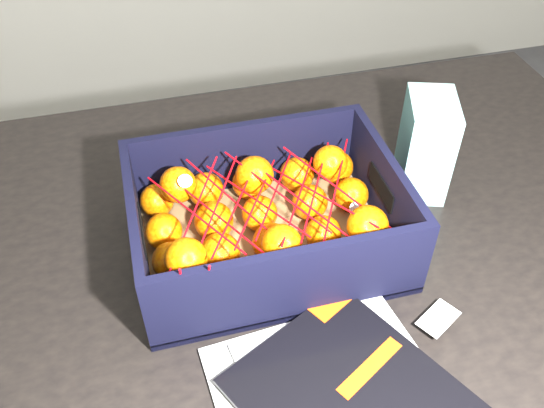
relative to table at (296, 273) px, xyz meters
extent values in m
cube|color=black|center=(0.00, 0.00, 0.08)|extent=(1.21, 0.81, 0.04)
cylinder|color=black|center=(-0.55, 0.35, -0.30)|extent=(0.06, 0.06, 0.71)
cylinder|color=black|center=(0.55, 0.35, -0.30)|extent=(0.06, 0.06, 0.71)
cube|color=#F4420C|center=(0.00, -0.14, 0.12)|extent=(0.09, 0.08, 0.00)
cube|color=white|center=(0.12, -0.21, 0.12)|extent=(0.06, 0.06, 0.00)
cube|color=#F4420C|center=(0.01, -0.25, 0.12)|extent=(0.10, 0.07, 0.00)
cube|color=olive|center=(-0.05, -0.02, 0.10)|extent=(0.36, 0.27, 0.01)
cube|color=black|center=(-0.05, 0.11, 0.16)|extent=(0.36, 0.01, 0.13)
cube|color=black|center=(-0.05, -0.15, 0.16)|extent=(0.36, 0.01, 0.13)
cube|color=black|center=(-0.23, -0.02, 0.16)|extent=(0.01, 0.25, 0.13)
cube|color=black|center=(0.12, -0.02, 0.16)|extent=(0.01, 0.25, 0.13)
sphere|color=#E16204|center=(-0.19, -0.12, 0.14)|extent=(0.05, 0.05, 0.05)
sphere|color=#E16204|center=(-0.19, -0.05, 0.14)|extent=(0.05, 0.05, 0.05)
sphere|color=#E16204|center=(-0.19, 0.01, 0.14)|extent=(0.05, 0.05, 0.05)
sphere|color=#E16204|center=(-0.19, 0.07, 0.14)|extent=(0.05, 0.05, 0.05)
sphere|color=#E16204|center=(-0.12, -0.11, 0.14)|extent=(0.05, 0.05, 0.05)
sphere|color=#E16204|center=(-0.12, -0.05, 0.14)|extent=(0.05, 0.05, 0.05)
sphere|color=#E16204|center=(-0.12, 0.01, 0.14)|extent=(0.06, 0.06, 0.06)
sphere|color=#E16204|center=(-0.12, 0.08, 0.14)|extent=(0.05, 0.05, 0.05)
sphere|color=#E16204|center=(-0.05, -0.11, 0.14)|extent=(0.05, 0.05, 0.05)
sphere|color=#E16204|center=(-0.05, -0.05, 0.14)|extent=(0.05, 0.05, 0.05)
sphere|color=#E16204|center=(-0.06, 0.01, 0.14)|extent=(0.05, 0.05, 0.05)
sphere|color=#E16204|center=(-0.06, 0.08, 0.14)|extent=(0.05, 0.05, 0.05)
sphere|color=#E16204|center=(0.02, -0.11, 0.14)|extent=(0.05, 0.05, 0.05)
sphere|color=#E16204|center=(0.02, -0.05, 0.14)|extent=(0.05, 0.05, 0.05)
sphere|color=#E16204|center=(0.02, 0.01, 0.14)|extent=(0.05, 0.05, 0.05)
sphere|color=#E16204|center=(0.02, 0.08, 0.14)|extent=(0.05, 0.05, 0.05)
sphere|color=#E16204|center=(0.09, -0.12, 0.14)|extent=(0.05, 0.05, 0.05)
sphere|color=#E16204|center=(0.08, -0.06, 0.14)|extent=(0.05, 0.05, 0.05)
sphere|color=#E16204|center=(0.09, 0.01, 0.14)|extent=(0.05, 0.05, 0.05)
sphere|color=#E16204|center=(0.09, 0.08, 0.14)|extent=(0.05, 0.05, 0.05)
sphere|color=#E16204|center=(-0.17, -0.09, 0.18)|extent=(0.05, 0.05, 0.05)
sphere|color=#E16204|center=(-0.16, 0.05, 0.18)|extent=(0.05, 0.05, 0.05)
sphere|color=#E16204|center=(-0.05, -0.09, 0.18)|extent=(0.05, 0.05, 0.05)
sphere|color=#E16204|center=(-0.05, 0.05, 0.18)|extent=(0.05, 0.05, 0.05)
sphere|color=#E16204|center=(0.07, -0.09, 0.18)|extent=(0.05, 0.05, 0.05)
sphere|color=#E16204|center=(0.06, 0.05, 0.18)|extent=(0.05, 0.05, 0.05)
cylinder|color=red|center=(-0.15, -0.03, 0.20)|extent=(0.10, 0.19, 0.01)
cylinder|color=red|center=(-0.12, -0.03, 0.19)|extent=(0.10, 0.19, 0.00)
cylinder|color=red|center=(-0.09, -0.01, 0.19)|extent=(0.10, 0.18, 0.02)
cylinder|color=red|center=(-0.07, -0.01, 0.19)|extent=(0.10, 0.19, 0.01)
cylinder|color=red|center=(-0.04, -0.01, 0.20)|extent=(0.10, 0.19, 0.01)
cylinder|color=red|center=(-0.01, -0.03, 0.19)|extent=(0.10, 0.19, 0.02)
cylinder|color=red|center=(0.02, -0.03, 0.19)|extent=(0.10, 0.18, 0.03)
cylinder|color=red|center=(0.05, -0.02, 0.19)|extent=(0.10, 0.18, 0.02)
cylinder|color=red|center=(-0.15, -0.03, 0.20)|extent=(0.10, 0.18, 0.03)
cylinder|color=red|center=(-0.12, -0.02, 0.19)|extent=(0.10, 0.19, 0.02)
cylinder|color=red|center=(-0.09, -0.03, 0.19)|extent=(0.10, 0.18, 0.02)
cylinder|color=red|center=(-0.07, -0.02, 0.19)|extent=(0.10, 0.18, 0.03)
cylinder|color=red|center=(-0.04, -0.01, 0.19)|extent=(0.10, 0.18, 0.03)
cylinder|color=red|center=(-0.01, -0.03, 0.19)|extent=(0.10, 0.18, 0.03)
cylinder|color=red|center=(0.02, -0.02, 0.19)|extent=(0.10, 0.19, 0.00)
cylinder|color=red|center=(0.05, -0.02, 0.19)|extent=(0.10, 0.19, 0.01)
cylinder|color=red|center=(-0.18, -0.14, 0.19)|extent=(0.00, 0.03, 0.09)
cylinder|color=red|center=(-0.15, -0.14, 0.19)|extent=(0.01, 0.04, 0.08)
cube|color=white|center=(0.22, 0.05, 0.18)|extent=(0.10, 0.12, 0.16)
camera|label=1|loc=(-0.19, -0.58, 0.72)|focal=38.64mm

